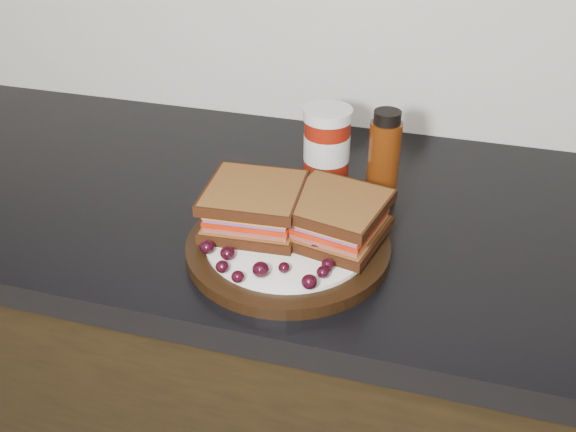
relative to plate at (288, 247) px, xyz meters
name	(u,v)px	position (x,y,z in m)	size (l,w,h in m)	color
base_cabinets	(284,405)	(-0.05, 0.13, -0.48)	(3.96, 0.58, 0.86)	black
countertop	(283,211)	(-0.05, 0.13, -0.03)	(3.98, 0.60, 0.04)	black
plate	(288,247)	(0.00, 0.00, 0.00)	(0.28, 0.28, 0.02)	black
sandwich_left	(254,206)	(-0.05, 0.02, 0.04)	(0.13, 0.13, 0.06)	brown
sandwich_right	(335,218)	(0.06, 0.02, 0.04)	(0.13, 0.13, 0.06)	brown
grape_0	(207,247)	(-0.09, -0.06, 0.02)	(0.02, 0.02, 0.02)	black
grape_1	(227,253)	(-0.06, -0.07, 0.02)	(0.02, 0.02, 0.02)	black
grape_2	(222,267)	(-0.06, -0.09, 0.02)	(0.02, 0.02, 0.02)	black
grape_3	(238,277)	(-0.03, -0.11, 0.02)	(0.02, 0.02, 0.02)	black
grape_4	(261,269)	(-0.01, -0.09, 0.02)	(0.02, 0.02, 0.02)	black
grape_5	(284,267)	(0.02, -0.07, 0.02)	(0.01, 0.01, 0.01)	black
grape_6	(309,282)	(0.05, -0.10, 0.02)	(0.02, 0.02, 0.02)	black
grape_7	(323,272)	(0.07, -0.07, 0.02)	(0.02, 0.02, 0.02)	black
grape_8	(328,264)	(0.07, -0.05, 0.02)	(0.02, 0.02, 0.02)	black
grape_9	(317,247)	(0.05, -0.02, 0.02)	(0.02, 0.02, 0.02)	black
grape_10	(354,234)	(0.09, 0.02, 0.02)	(0.02, 0.02, 0.02)	black
grape_11	(334,230)	(0.06, 0.03, 0.02)	(0.02, 0.02, 0.02)	black
grape_12	(335,219)	(0.05, 0.05, 0.02)	(0.02, 0.02, 0.02)	black
grape_13	(247,210)	(-0.07, 0.04, 0.02)	(0.02, 0.02, 0.02)	black
grape_14	(241,218)	(-0.08, 0.02, 0.02)	(0.02, 0.02, 0.01)	black
grape_15	(236,225)	(-0.07, 0.00, 0.02)	(0.02, 0.02, 0.02)	black
grape_16	(261,210)	(-0.05, 0.04, 0.02)	(0.02, 0.02, 0.02)	black
grape_17	(245,219)	(-0.07, 0.02, 0.02)	(0.02, 0.02, 0.02)	black
grape_18	(232,221)	(-0.08, 0.01, 0.02)	(0.02, 0.02, 0.02)	black
condiment_jar	(327,142)	(0.00, 0.23, 0.05)	(0.08, 0.08, 0.12)	maroon
oil_bottle	(384,153)	(0.10, 0.20, 0.06)	(0.05, 0.05, 0.14)	#4D1F07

